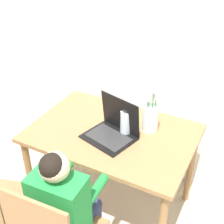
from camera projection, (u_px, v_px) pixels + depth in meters
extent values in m
cube|color=silver|center=(171.00, 37.00, 2.22)|extent=(6.40, 0.05, 2.50)
cube|color=olive|center=(112.00, 133.00, 2.15)|extent=(1.12, 0.76, 0.03)
cylinder|color=olive|center=(30.00, 178.00, 2.29)|extent=(0.05, 0.05, 0.69)
cylinder|color=olive|center=(79.00, 131.00, 2.79)|extent=(0.05, 0.05, 0.69)
cylinder|color=olive|center=(191.00, 167.00, 2.40)|extent=(0.05, 0.05, 0.69)
cylinder|color=olive|center=(35.00, 210.00, 2.21)|extent=(0.04, 0.04, 0.43)
cube|color=#1E8438|center=(60.00, 209.00, 1.65)|extent=(0.30, 0.19, 0.43)
sphere|color=beige|center=(54.00, 167.00, 1.49)|extent=(0.15, 0.15, 0.15)
sphere|color=black|center=(52.00, 166.00, 1.47)|extent=(0.13, 0.13, 0.13)
cylinder|color=navy|center=(85.00, 219.00, 1.84)|extent=(0.10, 0.28, 0.09)
cylinder|color=navy|center=(66.00, 211.00, 1.89)|extent=(0.10, 0.28, 0.09)
cylinder|color=navy|center=(80.00, 220.00, 2.12)|extent=(0.07, 0.07, 0.45)
cylinder|color=#1E8438|center=(98.00, 186.00, 1.76)|extent=(0.07, 0.24, 0.06)
cylinder|color=#1E8438|center=(61.00, 174.00, 1.84)|extent=(0.07, 0.24, 0.06)
cube|color=black|center=(109.00, 138.00, 2.08)|extent=(0.37, 0.33, 0.01)
cube|color=#2D2D2D|center=(109.00, 137.00, 2.07)|extent=(0.32, 0.25, 0.00)
cube|color=black|center=(120.00, 114.00, 2.08)|extent=(0.32, 0.11, 0.26)
cube|color=silver|center=(121.00, 114.00, 2.08)|extent=(0.28, 0.10, 0.22)
cylinder|color=silver|center=(150.00, 118.00, 2.12)|extent=(0.11, 0.11, 0.19)
cylinder|color=#3D7A38|center=(155.00, 112.00, 2.08)|extent=(0.01, 0.01, 0.22)
sphere|color=white|center=(156.00, 97.00, 2.02)|extent=(0.04, 0.04, 0.04)
cylinder|color=#3D7A38|center=(153.00, 106.00, 2.09)|extent=(0.01, 0.01, 0.27)
sphere|color=white|center=(154.00, 88.00, 2.02)|extent=(0.03, 0.03, 0.03)
cylinder|color=#3D7A38|center=(148.00, 111.00, 2.11)|extent=(0.01, 0.01, 0.20)
sphere|color=white|center=(149.00, 98.00, 2.06)|extent=(0.04, 0.04, 0.04)
cylinder|color=#3D7A38|center=(147.00, 113.00, 2.08)|extent=(0.01, 0.01, 0.21)
sphere|color=white|center=(148.00, 99.00, 2.02)|extent=(0.04, 0.04, 0.04)
cylinder|color=#3D7A38|center=(152.00, 110.00, 2.05)|extent=(0.01, 0.01, 0.28)
sphere|color=white|center=(154.00, 91.00, 1.98)|extent=(0.04, 0.04, 0.04)
cylinder|color=silver|center=(126.00, 122.00, 2.09)|extent=(0.07, 0.07, 0.17)
cylinder|color=#262628|center=(126.00, 110.00, 2.03)|extent=(0.04, 0.04, 0.02)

